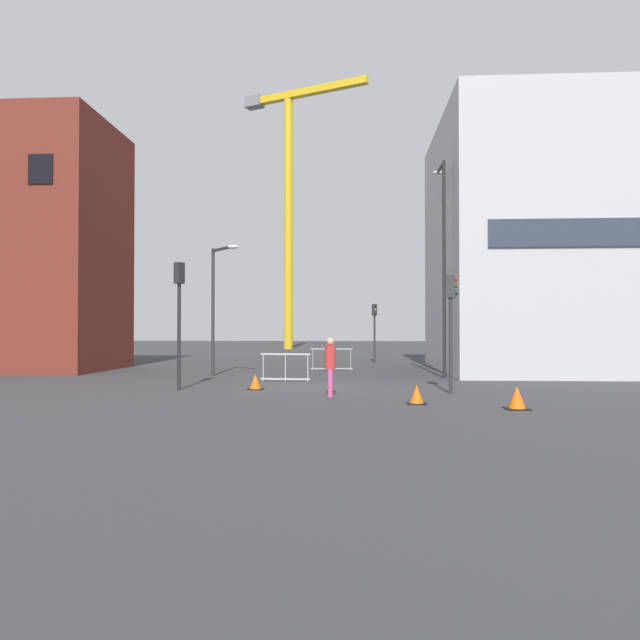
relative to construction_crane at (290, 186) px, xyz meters
The scene contains 15 objects.
ground 42.69m from the construction_crane, 82.77° to the right, with size 160.00×160.00×0.00m, color #333335.
brick_building 34.41m from the construction_crane, 107.09° to the right, with size 8.47×6.49×12.10m.
office_block 36.72m from the construction_crane, 60.08° to the right, with size 13.77×10.99×11.99m.
construction_crane is the anchor object (origin of this frame).
streetlamp_tall 37.89m from the construction_crane, 73.56° to the right, with size 0.44×1.64×8.98m.
streetlamp_short 36.78m from the construction_crane, 88.97° to the right, with size 1.43×1.47×5.51m.
traffic_light_crosswalk 44.04m from the construction_crane, 76.80° to the right, with size 0.38×0.28×3.69m.
traffic_light_median 28.83m from the construction_crane, 71.96° to the right, with size 0.31×0.39×3.53m.
traffic_light_island 42.37m from the construction_crane, 88.93° to the right, with size 0.35×0.39×4.21m.
pedestrian_walking 44.88m from the construction_crane, 82.07° to the right, with size 0.34×0.34×1.74m.
safety_barrier_right_run 35.13m from the construction_crane, 79.97° to the right, with size 2.05×0.18×1.08m.
safety_barrier_mid_span 40.32m from the construction_crane, 83.96° to the right, with size 1.92×0.18×1.08m.
traffic_cone_on_verge 46.95m from the construction_crane, 79.28° to the right, with size 0.51×0.51×0.52m.
traffic_cone_striped 43.12m from the construction_crane, 85.36° to the right, with size 0.51×0.51×0.52m.
traffic_cone_orange 48.23m from the construction_crane, 76.52° to the right, with size 0.58×0.58×0.59m.
Camera 1 is at (1.54, -19.97, 2.00)m, focal length 32.73 mm.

